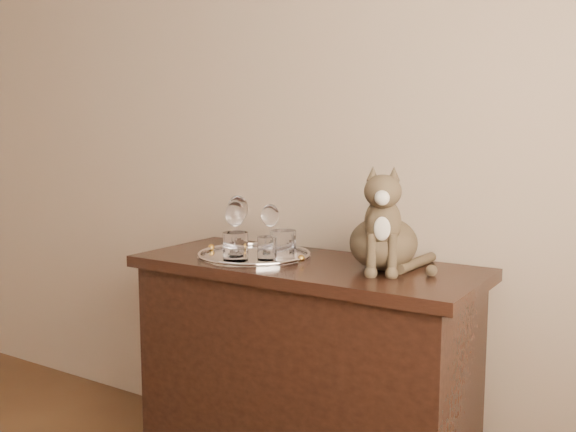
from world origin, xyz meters
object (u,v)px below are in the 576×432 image
at_px(tray, 254,256).
at_px(tumbler_a, 268,248).
at_px(tumbler_b, 236,246).
at_px(cat, 384,217).
at_px(tumbler_c, 283,245).
at_px(wine_glass_a, 238,223).
at_px(sideboard, 305,381).
at_px(wine_glass_c, 235,228).
at_px(wine_glass_b, 270,228).

relative_size(tray, tumbler_a, 5.04).
xyz_separation_m(tumbler_b, cat, (0.46, 0.18, 0.11)).
height_order(tumbler_a, tumbler_c, tumbler_c).
bearing_deg(tumbler_b, wine_glass_a, 124.35).
height_order(sideboard, wine_glass_a, wine_glass_a).
distance_m(tumbler_a, tumbler_b, 0.11).
bearing_deg(tray, cat, 9.01).
relative_size(wine_glass_a, cat, 0.60).
bearing_deg(tumbler_a, cat, 16.50).
bearing_deg(tray, tumbler_c, 2.17).
xyz_separation_m(sideboard, wine_glass_c, (-0.27, -0.04, 0.53)).
height_order(sideboard, tumbler_c, tumbler_c).
xyz_separation_m(tray, wine_glass_a, (-0.11, 0.05, 0.11)).
bearing_deg(tumbler_a, wine_glass_b, 120.50).
bearing_deg(tumbler_b, wine_glass_c, 127.38).
bearing_deg(cat, wine_glass_c, 167.09).
height_order(wine_glass_c, tumbler_b, wine_glass_c).
bearing_deg(wine_glass_b, cat, -2.27).
bearing_deg(wine_glass_a, tumbler_a, -24.12).
bearing_deg(wine_glass_b, sideboard, -18.35).
bearing_deg(tumbler_c, sideboard, 19.29).
relative_size(wine_glass_b, tumbler_b, 1.80).
bearing_deg(tumbler_c, tumbler_a, -129.46).
xyz_separation_m(sideboard, tumbler_a, (-0.11, -0.07, 0.47)).
relative_size(wine_glass_b, cat, 0.51).
bearing_deg(tumbler_a, wine_glass_c, 169.97).
relative_size(wine_glass_b, tumbler_a, 2.20).
xyz_separation_m(wine_glass_c, cat, (0.54, 0.08, 0.07)).
bearing_deg(tray, tumbler_b, -89.96).
relative_size(tray, tumbler_b, 4.12).
distance_m(tray, tumbler_c, 0.13).
bearing_deg(cat, tumbler_c, 169.57).
relative_size(tray, wine_glass_a, 1.97).
bearing_deg(sideboard, wine_glass_b, 161.65).
xyz_separation_m(tray, cat, (0.46, 0.07, 0.17)).
bearing_deg(sideboard, tumbler_c, -160.71).
bearing_deg(tumbler_b, tray, 90.04).
bearing_deg(sideboard, wine_glass_a, 176.86).
relative_size(tray, cat, 1.18).
bearing_deg(wine_glass_b, tray, -94.60).
relative_size(tumbler_a, tumbler_c, 0.80).
bearing_deg(tumbler_c, wine_glass_c, -175.56).
relative_size(sideboard, tumbler_a, 15.11).
relative_size(tray, wine_glass_b, 2.29).
height_order(wine_glass_c, tumbler_a, wine_glass_c).
xyz_separation_m(wine_glass_b, cat, (0.45, -0.02, 0.07)).
bearing_deg(wine_glass_a, wine_glass_c, -61.46).
bearing_deg(cat, sideboard, 167.33).
height_order(wine_glass_b, wine_glass_c, wine_glass_c).
height_order(wine_glass_c, tumbler_c, wine_glass_c).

